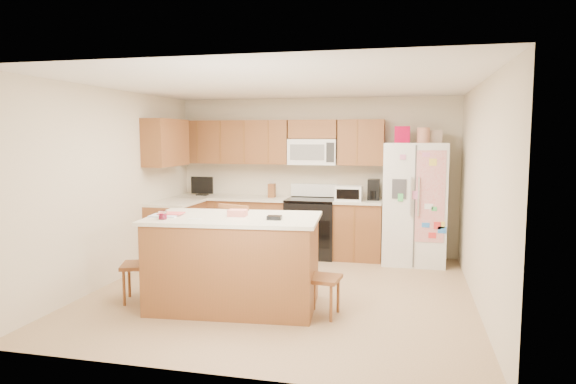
% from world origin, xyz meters
% --- Properties ---
extents(ground, '(4.50, 4.50, 0.00)m').
position_xyz_m(ground, '(0.00, 0.00, 0.00)').
color(ground, olive).
rests_on(ground, ground).
extents(room_shell, '(4.60, 4.60, 2.52)m').
position_xyz_m(room_shell, '(0.00, 0.00, 1.44)').
color(room_shell, beige).
rests_on(room_shell, ground).
extents(cabinetry, '(3.36, 1.56, 2.15)m').
position_xyz_m(cabinetry, '(-0.98, 1.79, 0.91)').
color(cabinetry, brown).
rests_on(cabinetry, ground).
extents(stove, '(0.76, 0.65, 1.13)m').
position_xyz_m(stove, '(0.00, 1.94, 0.47)').
color(stove, black).
rests_on(stove, ground).
extents(refrigerator, '(0.90, 0.79, 2.04)m').
position_xyz_m(refrigerator, '(1.57, 1.87, 0.92)').
color(refrigerator, white).
rests_on(refrigerator, ground).
extents(island, '(1.95, 1.24, 1.11)m').
position_xyz_m(island, '(-0.39, -0.64, 0.51)').
color(island, brown).
rests_on(island, ground).
extents(windsor_chair_left, '(0.48, 0.50, 0.91)m').
position_xyz_m(windsor_chair_left, '(-1.50, -0.70, 0.43)').
color(windsor_chair_left, brown).
rests_on(windsor_chair_left, ground).
extents(windsor_chair_back, '(0.59, 0.57, 1.08)m').
position_xyz_m(windsor_chair_back, '(-0.51, 0.01, 0.51)').
color(windsor_chair_back, brown).
rests_on(windsor_chair_back, ground).
extents(windsor_chair_right, '(0.40, 0.41, 0.87)m').
position_xyz_m(windsor_chair_right, '(0.59, -0.70, 0.41)').
color(windsor_chair_right, brown).
rests_on(windsor_chair_right, ground).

